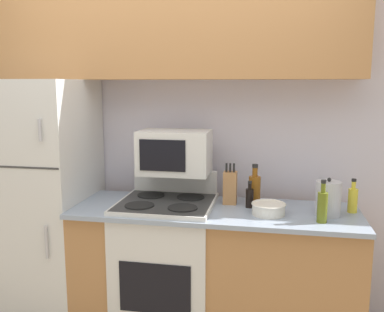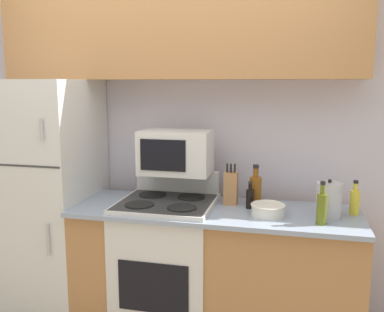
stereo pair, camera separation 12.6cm
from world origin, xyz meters
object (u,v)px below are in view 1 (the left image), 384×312
knife_block (230,187)px  bottle_whiskey (255,189)px  stove (167,264)px  kettle (328,199)px  bottle_cooking_spray (353,199)px  microwave (175,152)px  bottle_olive_oil (322,206)px  bottle_soy_sauce (250,197)px  bowl (269,208)px  refrigerator (45,200)px

knife_block → bottle_whiskey: size_ratio=1.01×
stove → kettle: (1.05, -0.02, 0.53)m
stove → bottle_cooking_spray: bearing=3.7°
microwave → kettle: 1.06m
bottle_olive_oil → microwave: bearing=162.3°
microwave → bottle_whiskey: microwave is taller
bottle_olive_oil → bottle_soy_sauce: size_ratio=1.44×
knife_block → bowl: knife_block is taller
bottle_whiskey → kettle: size_ratio=1.16×
stove → kettle: size_ratio=4.47×
bowl → bottle_soy_sauce: bearing=133.3°
bottle_cooking_spray → kettle: kettle is taller
kettle → bottle_soy_sauce: bearing=170.2°
stove → bowl: size_ratio=4.98×
stove → bottle_soy_sauce: (0.56, 0.06, 0.49)m
bottle_soy_sauce → refrigerator: bearing=179.9°
stove → microwave: bearing=78.6°
bottle_olive_oil → bottle_cooking_spray: bottle_olive_oil is taller
bowl → stove: bearing=173.9°
bottle_cooking_spray → bottle_olive_oil: bearing=-130.9°
bowl → kettle: bearing=7.9°
bowl → bottle_cooking_spray: (0.53, 0.15, 0.05)m
bottle_olive_oil → bottle_cooking_spray: bearing=49.1°
bottle_soy_sauce → kettle: kettle is taller
bottle_whiskey → bottle_soy_sauce: 0.09m
bottle_whiskey → stove: bearing=-166.6°
bottle_whiskey → bottle_soy_sauce: size_ratio=1.56×
bowl → knife_block: bearing=142.6°
stove → knife_block: 0.69m
stove → bottle_olive_oil: bearing=-9.6°
stove → bottle_cooking_spray: (1.21, 0.08, 0.50)m
knife_block → microwave: bearing=178.3°
bottle_cooking_spray → kettle: size_ratio=0.91×
refrigerator → bottle_whiskey: bearing=2.9°
refrigerator → bottle_olive_oil: (1.93, -0.23, 0.13)m
bottle_whiskey → refrigerator: bearing=-177.1°
refrigerator → bottle_cooking_spray: size_ratio=7.90×
microwave → bowl: bearing=-18.1°
microwave → knife_block: (0.39, -0.01, -0.23)m
bottle_olive_oil → kettle: bearing=71.3°
bottle_soy_sauce → knife_block: bearing=153.8°
bottle_olive_oil → bowl: bearing=163.0°
kettle → stove: bearing=178.8°
bottle_soy_sauce → bowl: bearing=-46.7°
refrigerator → microwave: (0.96, 0.08, 0.37)m
refrigerator → bottle_cooking_spray: bearing=0.4°
knife_block → bottle_soy_sauce: size_ratio=1.58×
knife_block → bottle_whiskey: 0.17m
microwave → bottle_olive_oil: (0.97, -0.31, -0.24)m
bowl → bottle_olive_oil: (0.31, -0.10, 0.06)m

